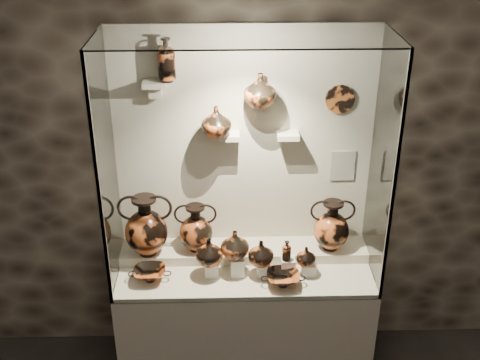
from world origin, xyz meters
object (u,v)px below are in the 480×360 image
amphora_right (332,225)px  jug_e (306,256)px  amphora_mid (196,228)px  jug_b (235,244)px  amphora_left (146,226)px  jug_a (209,251)px  ovoid_vase_b (260,90)px  lekythos_small (287,250)px  jug_c (261,253)px  ovoid_vase_a (216,122)px  lekythos_tall (166,58)px  kylix_right (283,278)px  kylix_left (150,273)px

amphora_right → jug_e: 0.31m
amphora_mid → jug_b: 0.32m
amphora_left → amphora_mid: 0.33m
amphora_right → jug_a: 0.85m
jug_a → jug_b: jug_b is taller
ovoid_vase_b → lekythos_small: bearing=-36.6°
jug_e → lekythos_small: 0.14m
jug_c → ovoid_vase_a: size_ratio=0.89×
jug_c → amphora_left: bearing=168.0°
lekythos_small → ovoid_vase_a: (-0.44, 0.26, 0.79)m
ovoid_vase_a → lekythos_tall: bearing=155.1°
jug_b → kylix_right: size_ratio=0.71×
amphora_right → jug_e: amphora_right is taller
jug_a → kylix_left: jug_a is taller
amphora_left → amphora_right: size_ratio=1.19×
jug_b → kylix_left: 0.58m
lekythos_tall → ovoid_vase_b: bearing=-1.0°
jug_a → kylix_right: (0.47, -0.11, -0.14)m
lekythos_small → kylix_right: (-0.03, -0.11, -0.15)m
kylix_right → ovoid_vase_b: ovoid_vase_b is taller
jug_b → lekythos_tall: (-0.40, 0.27, 1.16)m
jug_a → lekythos_tall: (-0.23, 0.30, 1.19)m
amphora_mid → kylix_right: bearing=-7.3°
amphora_mid → ovoid_vase_a: (0.15, 0.04, 0.75)m
jug_a → lekythos_small: (0.50, -0.00, 0.01)m
ovoid_vase_a → amphora_mid: bearing=177.3°
amphora_left → amphora_mid: (0.33, 0.04, -0.04)m
lekythos_tall → jug_e: bearing=-15.9°
lekythos_small → ovoid_vase_a: bearing=159.6°
amphora_mid → jug_b: (0.26, -0.19, -0.01)m
ovoid_vase_a → lekythos_small: bearing=-48.4°
jug_a → jug_b: 0.17m
amphora_mid → jug_c: amphora_mid is taller
jug_a → jug_e: (0.63, -0.00, -0.05)m
jug_e → amphora_mid: bearing=163.7°
jug_b → lekythos_small: 0.34m
amphora_right → kylix_right: bearing=-138.4°
amphora_left → lekythos_small: (0.92, -0.18, -0.08)m
amphora_mid → lekythos_tall: bearing=174.3°
jug_b → kylix_left: (-0.55, -0.06, -0.17)m
amphora_left → kylix_left: (0.03, -0.22, -0.23)m
jug_e → kylix_left: size_ratio=0.50×
jug_a → jug_b: (0.17, 0.03, 0.03)m
jug_b → jug_a: bearing=-171.5°
kylix_left → ovoid_vase_a: (0.45, 0.29, 0.93)m
amphora_right → lekythos_small: 0.39m
amphora_mid → kylix_left: (-0.30, -0.25, -0.19)m
lekythos_small → lekythos_tall: bearing=168.1°
lekythos_tall → jug_a: bearing=-48.6°
amphora_right → ovoid_vase_b: bearing=174.2°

